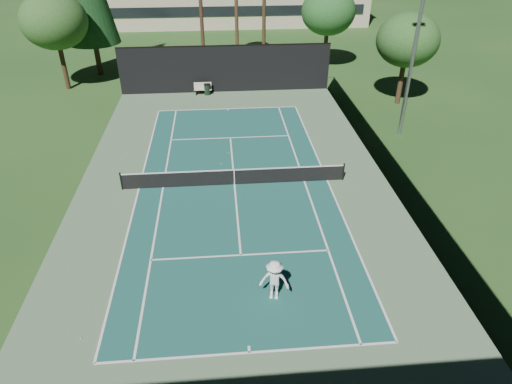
# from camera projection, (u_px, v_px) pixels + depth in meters

# --- Properties ---
(ground) EXTENTS (160.00, 160.00, 0.00)m
(ground) POSITION_uv_depth(u_px,v_px,m) (234.00, 185.00, 26.51)
(ground) COLOR #254C1C
(ground) RESTS_ON ground
(apron_slab) EXTENTS (18.00, 32.00, 0.01)m
(apron_slab) POSITION_uv_depth(u_px,v_px,m) (234.00, 185.00, 26.51)
(apron_slab) COLOR #5A7854
(apron_slab) RESTS_ON ground
(court_surface) EXTENTS (10.97, 23.77, 0.01)m
(court_surface) POSITION_uv_depth(u_px,v_px,m) (234.00, 184.00, 26.50)
(court_surface) COLOR #1A554D
(court_surface) RESTS_ON ground
(court_lines) EXTENTS (11.07, 23.87, 0.01)m
(court_lines) POSITION_uv_depth(u_px,v_px,m) (234.00, 184.00, 26.50)
(court_lines) COLOR white
(court_lines) RESTS_ON ground
(tennis_net) EXTENTS (12.90, 0.10, 1.10)m
(tennis_net) POSITION_uv_depth(u_px,v_px,m) (234.00, 176.00, 26.22)
(tennis_net) COLOR black
(tennis_net) RESTS_ON ground
(fence) EXTENTS (18.04, 32.05, 4.03)m
(fence) POSITION_uv_depth(u_px,v_px,m) (234.00, 153.00, 25.51)
(fence) COLOR black
(fence) RESTS_ON ground
(player) EXTENTS (1.36, 0.98, 1.89)m
(player) POSITION_uv_depth(u_px,v_px,m) (274.00, 280.00, 18.30)
(player) COLOR white
(player) RESTS_ON ground
(tennis_ball_a) EXTENTS (0.06, 0.06, 0.06)m
(tennis_ball_a) POSITION_uv_depth(u_px,v_px,m) (81.00, 338.00, 16.98)
(tennis_ball_a) COLOR #CCF237
(tennis_ball_a) RESTS_ON ground
(tennis_ball_b) EXTENTS (0.06, 0.06, 0.06)m
(tennis_ball_b) POSITION_uv_depth(u_px,v_px,m) (221.00, 164.00, 28.64)
(tennis_ball_b) COLOR #D5EB35
(tennis_ball_b) RESTS_ON ground
(tennis_ball_c) EXTENTS (0.06, 0.06, 0.06)m
(tennis_ball_c) POSITION_uv_depth(u_px,v_px,m) (228.00, 153.00, 29.89)
(tennis_ball_c) COLOR #BDD22F
(tennis_ball_c) RESTS_ON ground
(tennis_ball_d) EXTENTS (0.07, 0.07, 0.07)m
(tennis_ball_d) POSITION_uv_depth(u_px,v_px,m) (123.00, 159.00, 29.13)
(tennis_ball_d) COLOR gold
(tennis_ball_d) RESTS_ON ground
(park_bench) EXTENTS (1.50, 0.45, 1.02)m
(park_bench) POSITION_uv_depth(u_px,v_px,m) (203.00, 88.00, 39.22)
(park_bench) COLOR beige
(park_bench) RESTS_ON ground
(trash_bin) EXTENTS (0.56, 0.56, 0.95)m
(trash_bin) POSITION_uv_depth(u_px,v_px,m) (207.00, 89.00, 39.17)
(trash_bin) COLOR black
(trash_bin) RESTS_ON ground
(decid_tree_a) EXTENTS (5.12, 5.12, 7.62)m
(decid_tree_a) POSITION_uv_depth(u_px,v_px,m) (328.00, 12.00, 43.00)
(decid_tree_a) COLOR #442C1D
(decid_tree_a) RESTS_ON ground
(decid_tree_b) EXTENTS (4.80, 4.80, 7.14)m
(decid_tree_b) POSITION_uv_depth(u_px,v_px,m) (408.00, 40.00, 35.01)
(decid_tree_b) COLOR #4C3420
(decid_tree_b) RESTS_ON ground
(decid_tree_c) EXTENTS (5.44, 5.44, 8.09)m
(decid_tree_c) POSITION_uv_depth(u_px,v_px,m) (54.00, 21.00, 37.69)
(decid_tree_c) COLOR #432E1D
(decid_tree_c) RESTS_ON ground
(light_pole) EXTENTS (0.90, 0.25, 12.22)m
(light_pole) POSITION_uv_depth(u_px,v_px,m) (416.00, 42.00, 29.05)
(light_pole) COLOR #919499
(light_pole) RESTS_ON ground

